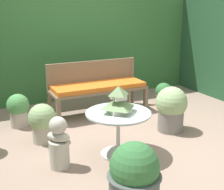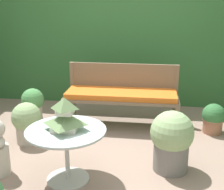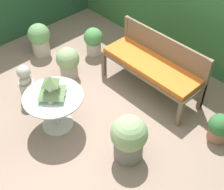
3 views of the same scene
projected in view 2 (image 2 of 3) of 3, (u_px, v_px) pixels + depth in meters
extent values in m
plane|color=gray|center=(101.00, 156.00, 3.57)|extent=(30.00, 30.00, 0.00)
cube|color=#336633|center=(123.00, 40.00, 5.50)|extent=(6.40, 0.92, 2.06)
cube|color=brown|center=(64.00, 116.00, 4.24)|extent=(0.06, 0.06, 0.40)
cube|color=brown|center=(177.00, 122.00, 4.04)|extent=(0.06, 0.06, 0.40)
cube|color=brown|center=(73.00, 105.00, 4.70)|extent=(0.06, 0.06, 0.40)
cube|color=brown|center=(175.00, 109.00, 4.50)|extent=(0.06, 0.06, 0.40)
cube|color=brown|center=(121.00, 98.00, 4.31)|extent=(1.57, 0.55, 0.04)
cube|color=orange|center=(121.00, 94.00, 4.29)|extent=(1.50, 0.50, 0.07)
cube|color=brown|center=(73.00, 90.00, 4.64)|extent=(0.06, 0.06, 0.85)
cube|color=brown|center=(176.00, 94.00, 4.45)|extent=(0.06, 0.06, 0.85)
cube|color=brown|center=(123.00, 75.00, 4.47)|extent=(1.50, 0.04, 0.34)
cylinder|color=#B7B7B2|center=(68.00, 179.00, 3.11)|extent=(0.42, 0.42, 0.02)
cylinder|color=#B7B7B2|center=(67.00, 156.00, 3.03)|extent=(0.04, 0.04, 0.53)
cylinder|color=silver|center=(66.00, 130.00, 2.95)|extent=(0.77, 0.77, 0.01)
torus|color=#B7B7B2|center=(66.00, 131.00, 2.96)|extent=(0.77, 0.77, 0.02)
cube|color=beige|center=(66.00, 127.00, 2.94)|extent=(0.24, 0.24, 0.06)
pyramid|color=#668451|center=(65.00, 119.00, 2.92)|extent=(0.32, 0.32, 0.10)
cube|color=beige|center=(65.00, 111.00, 2.90)|extent=(0.15, 0.15, 0.05)
pyramid|color=#668451|center=(65.00, 103.00, 2.87)|extent=(0.20, 0.20, 0.11)
cylinder|color=#ADA393|center=(28.00, 132.00, 3.88)|extent=(0.28, 0.28, 0.27)
torus|color=#ADA393|center=(27.00, 123.00, 3.85)|extent=(0.31, 0.31, 0.03)
sphere|color=#89A870|center=(26.00, 117.00, 3.83)|extent=(0.36, 0.36, 0.36)
cylinder|color=#9E664C|center=(213.00, 126.00, 4.18)|extent=(0.25, 0.25, 0.20)
torus|color=#9E664C|center=(213.00, 120.00, 4.16)|extent=(0.29, 0.29, 0.03)
sphere|color=#336B38|center=(214.00, 115.00, 4.14)|extent=(0.31, 0.31, 0.31)
cylinder|color=#ADA393|center=(34.00, 112.00, 4.56)|extent=(0.25, 0.25, 0.28)
torus|color=#ADA393|center=(33.00, 104.00, 4.52)|extent=(0.28, 0.28, 0.03)
sphere|color=#4C8E4C|center=(33.00, 100.00, 4.50)|extent=(0.33, 0.33, 0.33)
cylinder|color=slate|center=(171.00, 154.00, 3.25)|extent=(0.36, 0.36, 0.35)
torus|color=slate|center=(172.00, 140.00, 3.21)|extent=(0.40, 0.40, 0.03)
sphere|color=#89A870|center=(172.00, 132.00, 3.18)|extent=(0.45, 0.45, 0.45)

